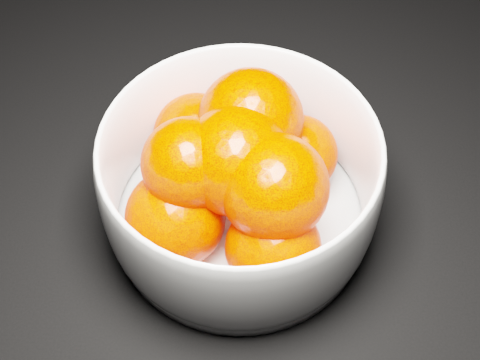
{
  "coord_description": "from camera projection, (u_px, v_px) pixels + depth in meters",
  "views": [
    {
      "loc": [
        -0.24,
        -0.59,
        0.52
      ],
      "look_at": [
        -0.25,
        -0.25,
        0.07
      ],
      "focal_mm": 50.0,
      "sensor_mm": 36.0,
      "label": 1
    }
  ],
  "objects": [
    {
      "name": "ground",
      "position": [
        463.0,
        46.0,
        0.77
      ],
      "size": [
        3.0,
        3.0,
        0.0
      ],
      "primitive_type": "cube",
      "color": "black",
      "rests_on": "ground"
    },
    {
      "name": "orange_pile",
      "position": [
        236.0,
        171.0,
        0.56
      ],
      "size": [
        0.18,
        0.2,
        0.13
      ],
      "color": "#EE2800",
      "rests_on": "bowl"
    },
    {
      "name": "bowl",
      "position": [
        240.0,
        184.0,
        0.58
      ],
      "size": [
        0.24,
        0.24,
        0.12
      ],
      "rotation": [
        0.0,
        0.0,
        -0.1
      ],
      "color": "white",
      "rests_on": "ground"
    }
  ]
}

